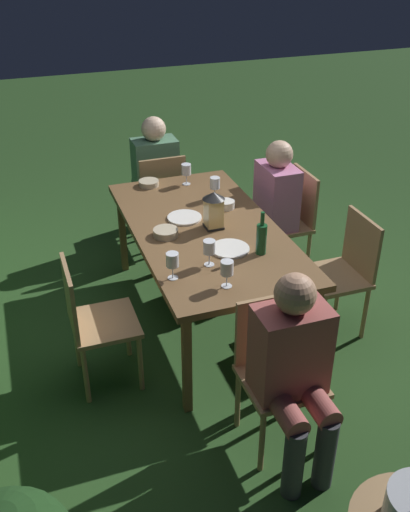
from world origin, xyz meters
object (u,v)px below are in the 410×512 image
(chair_head_far, at_px, (160,195))
(wine_glass_b, at_px, (172,261))
(person_in_rust, at_px, (295,367))
(wine_glass_d, at_px, (227,269))
(person_in_green, at_px, (154,171))
(plate_b, at_px, (230,249))
(plate_a, at_px, (184,218))
(chair_side_right_a, at_px, (92,319))
(bowl_bread, at_px, (149,183))
(chair_head_near, at_px, (276,366))
(wine_glass_c, at_px, (209,248))
(bowl_olives, at_px, (226,204))
(dining_table, at_px, (205,234))
(wine_glass_e, at_px, (186,170))
(chair_side_left_b, at_px, (290,218))
(person_in_pink, at_px, (269,204))
(green_bottle_on_table, at_px, (261,238))
(chair_side_left_a, at_px, (344,269))
(lantern_centerpiece, at_px, (214,208))
(wine_glass_a, at_px, (215,184))
(bowl_salad, at_px, (166,232))

(chair_head_far, relative_size, wine_glass_b, 5.15)
(person_in_rust, relative_size, wine_glass_d, 6.80)
(person_in_green, relative_size, plate_b, 4.54)
(wine_glass_d, xyz_separation_m, plate_a, (0.92, -0.03, -0.11))
(chair_side_right_a, relative_size, bowl_bread, 5.48)
(chair_head_near, relative_size, wine_glass_c, 5.15)
(wine_glass_b, distance_m, bowl_olives, 1.03)
(dining_table, xyz_separation_m, bowl_olives, (0.25, -0.25, 0.08))
(dining_table, relative_size, wine_glass_e, 11.12)
(chair_side_left_b, relative_size, wine_glass_d, 5.15)
(dining_table, relative_size, bowl_bread, 11.84)
(wine_glass_e, xyz_separation_m, plate_a, (-0.58, 0.20, -0.11))
(person_in_pink, distance_m, green_bottle_on_table, 1.01)
(person_in_pink, bearing_deg, wine_glass_b, 132.04)
(chair_head_near, distance_m, bowl_bread, 2.04)
(chair_side_left_a, xyz_separation_m, chair_head_far, (1.61, 0.88, 0.00))
(person_in_pink, xyz_separation_m, wine_glass_b, (-0.97, 1.08, 0.23))
(wine_glass_b, bearing_deg, green_bottle_on_table, -80.74)
(person_in_rust, xyz_separation_m, plate_a, (1.56, 0.09, 0.12))
(chair_head_near, xyz_separation_m, plate_a, (1.37, 0.09, 0.28))
(chair_head_far, height_order, person_in_green, person_in_green)
(dining_table, height_order, chair_side_right_a, chair_side_right_a)
(wine_glass_d, height_order, plate_a, wine_glass_d)
(bowl_olives, bearing_deg, wine_glass_d, 159.17)
(dining_table, xyz_separation_m, chair_side_right_a, (-0.42, 0.88, -0.22))
(lantern_centerpiece, height_order, plate_a, lantern_centerpiece)
(plate_b, distance_m, bowl_bread, 1.19)
(lantern_centerpiece, relative_size, plate_b, 1.05)
(wine_glass_d, xyz_separation_m, plate_b, (0.39, -0.17, -0.11))
(wine_glass_d, bearing_deg, chair_side_left_b, -40.86)
(chair_side_right_a, relative_size, wine_glass_a, 5.15)
(chair_side_right_a, distance_m, chair_side_left_b, 1.95)
(chair_head_near, height_order, wine_glass_b, wine_glass_b)
(plate_b, bearing_deg, chair_head_far, 1.88)
(wine_glass_a, bearing_deg, chair_side_right_a, 127.66)
(chair_side_left_b, relative_size, bowl_salad, 5.16)
(chair_head_far, xyz_separation_m, lantern_centerpiece, (-1.20, -0.06, 0.42))
(wine_glass_b, relative_size, wine_glass_e, 1.00)
(bowl_bread, distance_m, bowl_salad, 0.86)
(chair_head_far, relative_size, wine_glass_d, 5.15)
(chair_side_left_b, height_order, bowl_salad, chair_side_left_b)
(dining_table, xyz_separation_m, chair_head_far, (1.19, 0.00, -0.22))
(wine_glass_b, bearing_deg, chair_side_left_b, -52.66)
(chair_side_left_b, distance_m, wine_glass_b, 1.64)
(bowl_olives, bearing_deg, chair_side_left_b, -74.34)
(plate_b, bearing_deg, chair_side_left_b, -47.23)
(person_in_pink, distance_m, wine_glass_c, 1.24)
(dining_table, height_order, bowl_olives, bowl_olives)
(dining_table, height_order, wine_glass_c, wine_glass_c)
(chair_side_right_a, xyz_separation_m, person_in_pink, (0.85, -1.56, 0.15))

